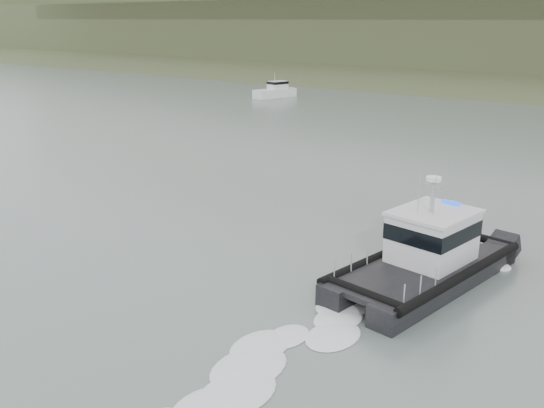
# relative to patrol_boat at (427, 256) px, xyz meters

# --- Properties ---
(ground) EXTENTS (400.00, 400.00, 0.00)m
(ground) POSITION_rel_patrol_boat_xyz_m (-7.14, -7.62, -1.26)
(ground) COLOR #4F5E59
(ground) RESTS_ON ground
(patrol_boat) EXTENTS (5.22, 10.77, 5.02)m
(patrol_boat) POSITION_rel_patrol_boat_xyz_m (0.00, 0.00, 0.00)
(patrol_boat) COLOR black
(patrol_boat) RESTS_ON ground
(motorboat) EXTENTS (3.81, 7.11, 3.72)m
(motorboat) POSITION_rel_patrol_boat_xyz_m (-44.94, 49.18, -0.33)
(motorboat) COLOR silver
(motorboat) RESTS_ON ground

